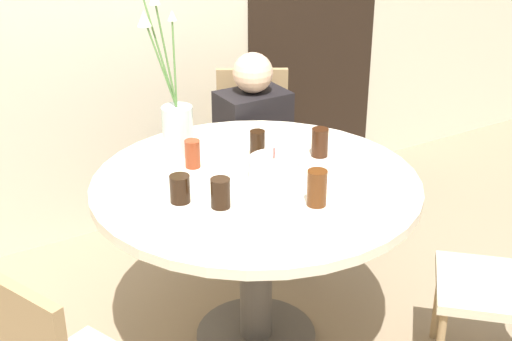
{
  "coord_description": "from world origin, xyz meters",
  "views": [
    {
      "loc": [
        -1.3,
        -2.15,
        1.98
      ],
      "look_at": [
        0.0,
        0.0,
        0.81
      ],
      "focal_mm": 50.0,
      "sensor_mm": 36.0,
      "label": 1
    }
  ],
  "objects_px": {
    "flower_vase": "(173,111)",
    "chair_right_flank": "(253,145)",
    "birthday_cake": "(274,168)",
    "person_woman": "(253,157)",
    "drink_glass_2": "(180,189)",
    "drink_glass_4": "(320,142)",
    "drink_glass_5": "(257,144)",
    "drink_glass_3": "(193,154)",
    "drink_glass_1": "(317,188)",
    "drink_glass_0": "(220,193)",
    "side_plate": "(222,153)"
  },
  "relations": [
    {
      "from": "birthday_cake",
      "to": "person_woman",
      "type": "bearing_deg",
      "value": 64.81
    },
    {
      "from": "chair_right_flank",
      "to": "drink_glass_4",
      "type": "distance_m",
      "value": 0.89
    },
    {
      "from": "flower_vase",
      "to": "drink_glass_0",
      "type": "height_order",
      "value": "flower_vase"
    },
    {
      "from": "flower_vase",
      "to": "person_woman",
      "type": "relative_size",
      "value": 0.72
    },
    {
      "from": "drink_glass_0",
      "to": "drink_glass_4",
      "type": "distance_m",
      "value": 0.6
    },
    {
      "from": "birthday_cake",
      "to": "flower_vase",
      "type": "bearing_deg",
      "value": 118.05
    },
    {
      "from": "drink_glass_5",
      "to": "drink_glass_3",
      "type": "bearing_deg",
      "value": 171.33
    },
    {
      "from": "drink_glass_4",
      "to": "person_woman",
      "type": "bearing_deg",
      "value": 83.56
    },
    {
      "from": "side_plate",
      "to": "drink_glass_2",
      "type": "xyz_separation_m",
      "value": [
        -0.34,
        -0.3,
        0.05
      ]
    },
    {
      "from": "person_woman",
      "to": "drink_glass_3",
      "type": "bearing_deg",
      "value": -139.47
    },
    {
      "from": "drink_glass_2",
      "to": "person_woman",
      "type": "height_order",
      "value": "person_woman"
    },
    {
      "from": "birthday_cake",
      "to": "drink_glass_5",
      "type": "bearing_deg",
      "value": 76.01
    },
    {
      "from": "birthday_cake",
      "to": "flower_vase",
      "type": "height_order",
      "value": "flower_vase"
    },
    {
      "from": "chair_right_flank",
      "to": "drink_glass_0",
      "type": "relative_size",
      "value": 7.89
    },
    {
      "from": "flower_vase",
      "to": "chair_right_flank",
      "type": "bearing_deg",
      "value": 35.15
    },
    {
      "from": "birthday_cake",
      "to": "flower_vase",
      "type": "distance_m",
      "value": 0.5
    },
    {
      "from": "flower_vase",
      "to": "drink_glass_4",
      "type": "xyz_separation_m",
      "value": [
        0.51,
        -0.35,
        -0.13
      ]
    },
    {
      "from": "flower_vase",
      "to": "side_plate",
      "type": "xyz_separation_m",
      "value": [
        0.16,
        -0.12,
        -0.18
      ]
    },
    {
      "from": "chair_right_flank",
      "to": "drink_glass_1",
      "type": "relative_size",
      "value": 6.46
    },
    {
      "from": "side_plate",
      "to": "drink_glass_1",
      "type": "xyz_separation_m",
      "value": [
        0.07,
        -0.58,
        0.06
      ]
    },
    {
      "from": "drink_glass_0",
      "to": "birthday_cake",
      "type": "bearing_deg",
      "value": 19.91
    },
    {
      "from": "chair_right_flank",
      "to": "drink_glass_0",
      "type": "distance_m",
      "value": 1.28
    },
    {
      "from": "person_woman",
      "to": "birthday_cake",
      "type": "bearing_deg",
      "value": -115.19
    },
    {
      "from": "drink_glass_2",
      "to": "drink_glass_4",
      "type": "bearing_deg",
      "value": 6.24
    },
    {
      "from": "drink_glass_2",
      "to": "drink_glass_5",
      "type": "distance_m",
      "value": 0.5
    },
    {
      "from": "drink_glass_4",
      "to": "drink_glass_3",
      "type": "bearing_deg",
      "value": 160.89
    },
    {
      "from": "flower_vase",
      "to": "person_woman",
      "type": "height_order",
      "value": "flower_vase"
    },
    {
      "from": "person_woman",
      "to": "chair_right_flank",
      "type": "bearing_deg",
      "value": 59.95
    },
    {
      "from": "drink_glass_0",
      "to": "person_woman",
      "type": "xyz_separation_m",
      "value": [
        0.65,
        0.86,
        -0.34
      ]
    },
    {
      "from": "side_plate",
      "to": "drink_glass_0",
      "type": "bearing_deg",
      "value": -119.2
    },
    {
      "from": "drink_glass_0",
      "to": "drink_glass_1",
      "type": "bearing_deg",
      "value": -28.48
    },
    {
      "from": "flower_vase",
      "to": "drink_glass_5",
      "type": "xyz_separation_m",
      "value": [
        0.28,
        -0.21,
        -0.13
      ]
    },
    {
      "from": "birthday_cake",
      "to": "person_woman",
      "type": "xyz_separation_m",
      "value": [
        0.35,
        0.75,
        -0.32
      ]
    },
    {
      "from": "chair_right_flank",
      "to": "flower_vase",
      "type": "relative_size",
      "value": 1.18
    },
    {
      "from": "flower_vase",
      "to": "drink_glass_2",
      "type": "height_order",
      "value": "flower_vase"
    },
    {
      "from": "drink_glass_0",
      "to": "chair_right_flank",
      "type": "bearing_deg",
      "value": 53.82
    },
    {
      "from": "chair_right_flank",
      "to": "drink_glass_0",
      "type": "height_order",
      "value": "same"
    },
    {
      "from": "drink_glass_1",
      "to": "drink_glass_3",
      "type": "xyz_separation_m",
      "value": [
        -0.24,
        0.53,
        -0.01
      ]
    },
    {
      "from": "drink_glass_3",
      "to": "drink_glass_4",
      "type": "bearing_deg",
      "value": -19.11
    },
    {
      "from": "drink_glass_0",
      "to": "drink_glass_3",
      "type": "bearing_deg",
      "value": 79.29
    },
    {
      "from": "drink_glass_0",
      "to": "drink_glass_5",
      "type": "distance_m",
      "value": 0.47
    },
    {
      "from": "flower_vase",
      "to": "drink_glass_1",
      "type": "relative_size",
      "value": 5.48
    },
    {
      "from": "side_plate",
      "to": "drink_glass_0",
      "type": "distance_m",
      "value": 0.48
    },
    {
      "from": "drink_glass_0",
      "to": "drink_glass_2",
      "type": "height_order",
      "value": "drink_glass_0"
    },
    {
      "from": "flower_vase",
      "to": "person_woman",
      "type": "bearing_deg",
      "value": 29.36
    },
    {
      "from": "drink_glass_4",
      "to": "person_woman",
      "type": "height_order",
      "value": "person_woman"
    },
    {
      "from": "drink_glass_1",
      "to": "chair_right_flank",
      "type": "bearing_deg",
      "value": 70.01
    },
    {
      "from": "chair_right_flank",
      "to": "side_plate",
      "type": "relative_size",
      "value": 5.36
    },
    {
      "from": "chair_right_flank",
      "to": "drink_glass_2",
      "type": "xyz_separation_m",
      "value": [
        -0.84,
        -0.89,
        0.33
      ]
    },
    {
      "from": "drink_glass_2",
      "to": "drink_glass_5",
      "type": "bearing_deg",
      "value": 24.38
    }
  ]
}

